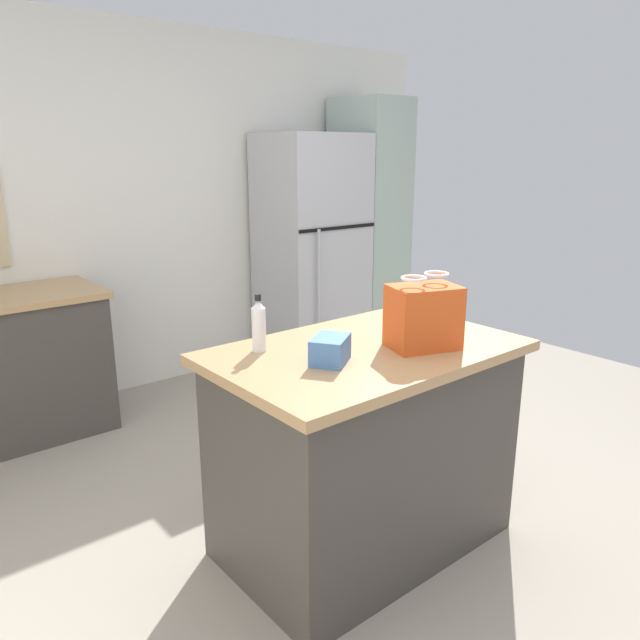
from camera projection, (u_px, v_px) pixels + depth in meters
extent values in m
plane|color=#9E9384|center=(396.00, 526.00, 2.81)|extent=(6.15, 6.15, 0.00)
cube|color=silver|center=(149.00, 212.00, 4.32)|extent=(5.12, 0.10, 2.53)
cube|color=#423D38|center=(364.00, 453.00, 2.60)|extent=(1.18, 0.72, 0.87)
cube|color=tan|center=(367.00, 352.00, 2.48)|extent=(1.26, 0.80, 0.04)
cube|color=#B7B7BC|center=(312.00, 251.00, 4.84)|extent=(0.76, 0.63, 1.81)
cube|color=black|center=(338.00, 228.00, 4.55)|extent=(0.74, 0.01, 0.02)
cylinder|color=#B7B7BC|center=(319.00, 284.00, 4.51)|extent=(0.02, 0.02, 0.82)
cube|color=#9EB2A8|center=(369.00, 228.00, 5.19)|extent=(0.45, 0.60, 2.10)
cube|color=#DB511E|center=(423.00, 317.00, 2.44)|extent=(0.32, 0.27, 0.25)
torus|color=white|center=(414.00, 278.00, 2.35)|extent=(0.13, 0.13, 0.01)
torus|color=white|center=(436.00, 274.00, 2.44)|extent=(0.13, 0.13, 0.01)
cube|color=#4775B7|center=(330.00, 350.00, 2.28)|extent=(0.21, 0.20, 0.10)
cylinder|color=white|center=(259.00, 330.00, 2.40)|extent=(0.06, 0.06, 0.18)
cone|color=white|center=(258.00, 304.00, 2.37)|extent=(0.05, 0.05, 0.03)
cylinder|color=black|center=(258.00, 297.00, 2.37)|extent=(0.03, 0.03, 0.02)
torus|color=black|center=(433.00, 325.00, 2.76)|extent=(0.16, 0.16, 0.01)
sphere|color=#19666B|center=(424.00, 322.00, 2.71)|extent=(0.06, 0.06, 0.06)
sphere|color=#19666B|center=(442.00, 317.00, 2.80)|extent=(0.06, 0.06, 0.06)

